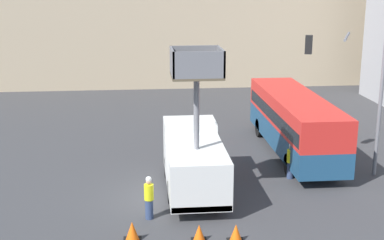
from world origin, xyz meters
name	(u,v)px	position (x,y,z in m)	size (l,w,h in m)	color
ground_plane	(163,200)	(0.00, 0.00, 0.00)	(120.00, 120.00, 0.00)	#38383A
utility_truck	(194,158)	(1.40, 0.70, 1.61)	(2.43, 6.16, 6.59)	silver
city_bus	(294,120)	(7.37, 5.76, 1.90)	(2.59, 10.84, 3.22)	navy
traffic_light_pole	(356,79)	(9.34, 2.60, 4.67)	(3.48, 3.23, 6.97)	slate
road_worker_near_truck	(149,198)	(-0.64, -1.82, 0.89)	(0.38, 0.38, 1.79)	navy
road_worker_directing	(291,161)	(6.18, 2.02, 0.88)	(0.38, 0.38, 1.77)	navy
traffic_cone_near_truck	(132,232)	(-1.29, -3.65, 0.36)	(0.66, 0.66, 0.76)	black
traffic_cone_mid_road	(236,234)	(2.46, -4.09, 0.33)	(0.61, 0.61, 0.69)	black
traffic_cone_far_side	(199,233)	(1.13, -3.91, 0.31)	(0.57, 0.57, 0.65)	black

